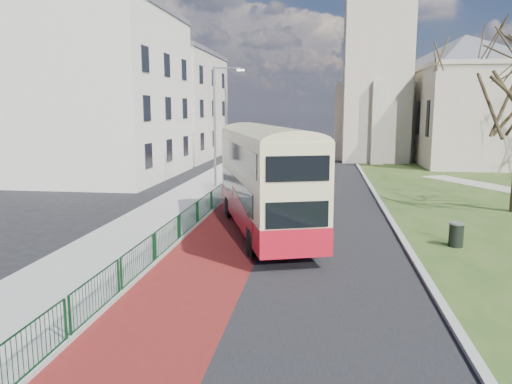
# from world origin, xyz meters

# --- Properties ---
(ground) EXTENTS (160.00, 160.00, 0.00)m
(ground) POSITION_xyz_m (0.00, 0.00, 0.00)
(ground) COLOR black
(ground) RESTS_ON ground
(road_carriageway) EXTENTS (9.00, 120.00, 0.01)m
(road_carriageway) POSITION_xyz_m (1.50, 20.00, 0.01)
(road_carriageway) COLOR black
(road_carriageway) RESTS_ON ground
(bus_lane) EXTENTS (3.40, 120.00, 0.01)m
(bus_lane) POSITION_xyz_m (-1.20, 20.00, 0.01)
(bus_lane) COLOR #591414
(bus_lane) RESTS_ON ground
(pavement_west) EXTENTS (4.00, 120.00, 0.12)m
(pavement_west) POSITION_xyz_m (-5.00, 20.00, 0.06)
(pavement_west) COLOR gray
(pavement_west) RESTS_ON ground
(kerb_west) EXTENTS (0.25, 120.00, 0.13)m
(kerb_west) POSITION_xyz_m (-3.00, 20.00, 0.07)
(kerb_west) COLOR #999993
(kerb_west) RESTS_ON ground
(kerb_east) EXTENTS (0.25, 80.00, 0.13)m
(kerb_east) POSITION_xyz_m (6.10, 22.00, 0.07)
(kerb_east) COLOR #999993
(kerb_east) RESTS_ON ground
(pedestrian_railing) EXTENTS (0.07, 24.00, 1.12)m
(pedestrian_railing) POSITION_xyz_m (-2.95, 4.00, 0.55)
(pedestrian_railing) COLOR #0C3619
(pedestrian_railing) RESTS_ON ground
(gothic_church) EXTENTS (16.38, 18.00, 40.00)m
(gothic_church) POSITION_xyz_m (12.56, 38.00, 13.13)
(gothic_church) COLOR #A19482
(gothic_church) RESTS_ON ground
(street_block_near) EXTENTS (10.30, 14.30, 13.00)m
(street_block_near) POSITION_xyz_m (-14.00, 22.00, 6.51)
(street_block_near) COLOR beige
(street_block_near) RESTS_ON ground
(street_block_far) EXTENTS (10.30, 16.30, 11.50)m
(street_block_far) POSITION_xyz_m (-14.00, 38.00, 5.76)
(street_block_far) COLOR #B3AB97
(street_block_far) RESTS_ON ground
(streetlamp) EXTENTS (2.13, 0.18, 8.00)m
(streetlamp) POSITION_xyz_m (-4.35, 18.00, 4.59)
(streetlamp) COLOR gray
(streetlamp) RESTS_ON pavement_west
(bus) EXTENTS (5.64, 10.93, 4.47)m
(bus) POSITION_xyz_m (0.36, 5.65, 2.55)
(bus) COLOR #A30F1E
(bus) RESTS_ON ground
(litter_bin) EXTENTS (0.65, 0.65, 0.95)m
(litter_bin) POSITION_xyz_m (8.00, 4.47, 0.52)
(litter_bin) COLOR black
(litter_bin) RESTS_ON grass_green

